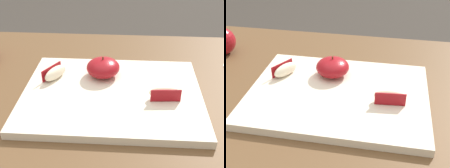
# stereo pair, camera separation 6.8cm
# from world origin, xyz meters

# --- Properties ---
(dining_table) EXTENTS (1.39, 0.77, 0.74)m
(dining_table) POSITION_xyz_m (0.00, 0.00, 0.64)
(dining_table) COLOR brown
(dining_table) RESTS_ON ground_plane
(cutting_board) EXTENTS (0.41, 0.31, 0.02)m
(cutting_board) POSITION_xyz_m (0.06, 0.01, 0.75)
(cutting_board) COLOR beige
(cutting_board) RESTS_ON dining_table
(apple_half_skin_up) EXTENTS (0.08, 0.08, 0.05)m
(apple_half_skin_up) POSITION_xyz_m (0.04, 0.08, 0.78)
(apple_half_skin_up) COLOR maroon
(apple_half_skin_up) RESTS_ON cutting_board
(apple_wedge_back) EXTENTS (0.07, 0.03, 0.03)m
(apple_wedge_back) POSITION_xyz_m (0.18, -0.01, 0.77)
(apple_wedge_back) COLOR #F4EACC
(apple_wedge_back) RESTS_ON cutting_board
(apple_wedge_near_knife) EXTENTS (0.06, 0.07, 0.03)m
(apple_wedge_near_knife) POSITION_xyz_m (-0.08, 0.06, 0.77)
(apple_wedge_near_knife) COLOR #F4EACC
(apple_wedge_near_knife) RESTS_ON cutting_board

